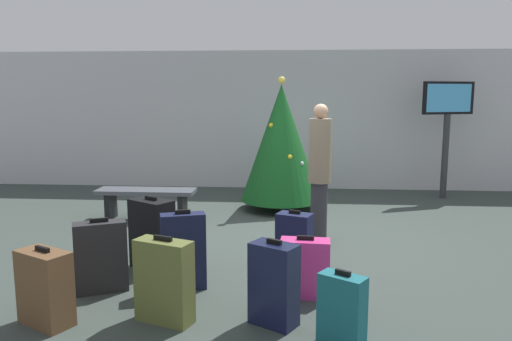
# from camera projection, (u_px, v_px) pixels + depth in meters

# --- Properties ---
(ground_plane) EXTENTS (16.00, 16.00, 0.00)m
(ground_plane) POSITION_uv_depth(u_px,v_px,m) (286.00, 240.00, 6.66)
(ground_plane) COLOR #38423D
(back_wall) EXTENTS (16.00, 0.20, 2.81)m
(back_wall) POSITION_uv_depth(u_px,v_px,m) (290.00, 120.00, 10.18)
(back_wall) COLOR silver
(back_wall) RESTS_ON ground_plane
(holiday_tree) EXTENTS (1.35, 1.35, 2.23)m
(holiday_tree) POSITION_uv_depth(u_px,v_px,m) (281.00, 143.00, 8.26)
(holiday_tree) COLOR #4C3319
(holiday_tree) RESTS_ON ground_plane
(flight_info_kiosk) EXTENTS (1.01, 0.45, 2.17)m
(flight_info_kiosk) POSITION_uv_depth(u_px,v_px,m) (447.00, 115.00, 9.11)
(flight_info_kiosk) COLOR #333338
(flight_info_kiosk) RESTS_ON ground_plane
(waiting_bench) EXTENTS (1.53, 0.44, 0.48)m
(waiting_bench) POSITION_uv_depth(u_px,v_px,m) (146.00, 197.00, 7.69)
(waiting_bench) COLOR #4C5159
(waiting_bench) RESTS_ON ground_plane
(traveller_0) EXTENTS (0.42, 0.42, 1.82)m
(traveller_0) POSITION_uv_depth(u_px,v_px,m) (320.00, 168.00, 6.51)
(traveller_0) COLOR #333338
(traveller_0) RESTS_ON ground_plane
(suitcase_0) EXTENTS (0.45, 0.36, 0.62)m
(suitcase_0) POSITION_uv_depth(u_px,v_px,m) (294.00, 238.00, 5.74)
(suitcase_0) COLOR #141938
(suitcase_0) RESTS_ON ground_plane
(suitcase_1) EXTENTS (0.49, 0.25, 0.61)m
(suitcase_1) POSITION_uv_depth(u_px,v_px,m) (305.00, 268.00, 4.78)
(suitcase_1) COLOR #E5388C
(suitcase_1) RESTS_ON ground_plane
(suitcase_2) EXTENTS (0.54, 0.37, 0.76)m
(suitcase_2) POSITION_uv_depth(u_px,v_px,m) (164.00, 281.00, 4.23)
(suitcase_2) COLOR #59602D
(suitcase_2) RESTS_ON ground_plane
(suitcase_3) EXTENTS (0.54, 0.39, 0.75)m
(suitcase_3) POSITION_uv_depth(u_px,v_px,m) (101.00, 257.00, 4.89)
(suitcase_3) COLOR #232326
(suitcase_3) RESTS_ON ground_plane
(suitcase_4) EXTENTS (0.40, 0.34, 0.61)m
(suitcase_4) POSITION_uv_depth(u_px,v_px,m) (342.00, 310.00, 3.85)
(suitcase_4) COLOR #19606B
(suitcase_4) RESTS_ON ground_plane
(suitcase_5) EXTENTS (0.56, 0.49, 0.82)m
(suitcase_5) POSITION_uv_depth(u_px,v_px,m) (152.00, 234.00, 5.55)
(suitcase_5) COLOR black
(suitcase_5) RESTS_ON ground_plane
(suitcase_6) EXTENTS (0.54, 0.44, 0.69)m
(suitcase_6) POSITION_uv_depth(u_px,v_px,m) (45.00, 288.00, 4.18)
(suitcase_6) COLOR brown
(suitcase_6) RESTS_ON ground_plane
(suitcase_7) EXTENTS (0.45, 0.39, 0.75)m
(suitcase_7) POSITION_uv_depth(u_px,v_px,m) (274.00, 284.00, 4.18)
(suitcase_7) COLOR #141938
(suitcase_7) RESTS_ON ground_plane
(suitcase_8) EXTENTS (0.47, 0.30, 0.82)m
(suitcase_8) POSITION_uv_depth(u_px,v_px,m) (184.00, 251.00, 4.95)
(suitcase_8) COLOR #141938
(suitcase_8) RESTS_ON ground_plane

